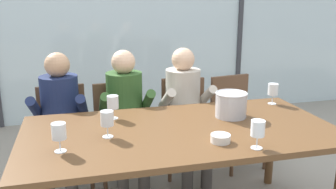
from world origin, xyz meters
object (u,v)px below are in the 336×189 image
object	(u,v)px
tasting_bowl	(220,138)
wine_glass_by_left_taster	(273,90)
chair_left_of_center	(119,124)
person_olive_shirt	(126,109)
ice_bucket_primary	(231,104)
chair_center	(185,118)
chair_right_of_center	(234,113)
person_beige_jumper	(185,105)
chair_near_curtain	(64,128)
person_navy_polo	(60,114)
wine_glass_spare_empty	(113,103)
wine_glass_by_right_taster	(59,133)
wine_glass_near_bucket	(107,120)
wine_glass_center_pour	(258,130)
dining_table	(181,139)

from	to	relation	value
tasting_bowl	wine_glass_by_left_taster	distance (m)	1.00
chair_left_of_center	person_olive_shirt	world-z (taller)	person_olive_shirt
ice_bucket_primary	tasting_bowl	distance (m)	0.52
chair_center	chair_right_of_center	bearing A→B (deg)	5.50
person_beige_jumper	tasting_bowl	world-z (taller)	person_beige_jumper
chair_right_of_center	person_olive_shirt	xyz separation A→B (m)	(-1.10, -0.14, 0.17)
chair_near_curtain	person_navy_polo	world-z (taller)	person_navy_polo
wine_glass_by_left_taster	wine_glass_spare_empty	size ratio (longest dim) A/B	1.00
wine_glass_by_right_taster	ice_bucket_primary	bearing A→B (deg)	15.64
person_beige_jumper	wine_glass_by_right_taster	xyz separation A→B (m)	(-1.07, -1.00, 0.21)
chair_near_curtain	wine_glass_spare_empty	size ratio (longest dim) A/B	5.04
chair_near_curtain	tasting_bowl	world-z (taller)	chair_near_curtain
wine_glass_near_bucket	person_olive_shirt	bearing A→B (deg)	74.45
chair_near_curtain	chair_left_of_center	distance (m)	0.49
chair_left_of_center	person_beige_jumper	world-z (taller)	person_beige_jumper
wine_glass_by_left_taster	chair_center	bearing A→B (deg)	135.78
ice_bucket_primary	wine_glass_center_pour	world-z (taller)	ice_bucket_primary
chair_center	wine_glass_by_left_taster	world-z (taller)	wine_glass_by_left_taster
wine_glass_by_left_taster	wine_glass_center_pour	world-z (taller)	same
wine_glass_spare_empty	person_navy_polo	bearing A→B (deg)	129.72
dining_table	wine_glass_spare_empty	world-z (taller)	wine_glass_spare_empty
chair_center	wine_glass_near_bucket	size ratio (longest dim) A/B	5.04
person_beige_jumper	wine_glass_center_pour	distance (m)	1.26
chair_near_curtain	chair_center	size ratio (longest dim) A/B	1.00
dining_table	person_olive_shirt	xyz separation A→B (m)	(-0.26, 0.81, -0.02)
chair_left_of_center	tasting_bowl	bearing A→B (deg)	-72.29
wine_glass_near_bucket	wine_glass_center_pour	bearing A→B (deg)	-25.50
wine_glass_by_left_taster	chair_near_curtain	bearing A→B (deg)	161.88
ice_bucket_primary	wine_glass_spare_empty	bearing A→B (deg)	168.51
person_olive_shirt	wine_glass_by_right_taster	distance (m)	1.15
chair_left_of_center	wine_glass_near_bucket	xyz separation A→B (m)	(-0.18, -0.95, 0.38)
person_beige_jumper	wine_glass_by_right_taster	bearing A→B (deg)	-139.52
person_navy_polo	wine_glass_by_left_taster	xyz separation A→B (m)	(1.73, -0.44, 0.21)
person_navy_polo	person_olive_shirt	distance (m)	0.56
dining_table	wine_glass_center_pour	distance (m)	0.58
tasting_bowl	wine_glass_center_pour	xyz separation A→B (m)	(0.17, -0.14, 0.09)
person_navy_polo	wine_glass_by_left_taster	distance (m)	1.80
wine_glass_spare_empty	chair_near_curtain	bearing A→B (deg)	122.32
chair_near_curtain	wine_glass_near_bucket	xyz separation A→B (m)	(0.31, -0.97, 0.38)
chair_left_of_center	wine_glass_spare_empty	size ratio (longest dim) A/B	5.04
wine_glass_center_pour	wine_glass_by_right_taster	xyz separation A→B (m)	(-1.13, 0.24, 0.00)
wine_glass_center_pour	wine_glass_spare_empty	bearing A→B (deg)	135.34
person_olive_shirt	person_beige_jumper	size ratio (longest dim) A/B	1.00
person_beige_jumper	wine_glass_near_bucket	xyz separation A→B (m)	(-0.78, -0.84, 0.21)
wine_glass_by_left_taster	dining_table	bearing A→B (deg)	-157.42
person_olive_shirt	chair_right_of_center	bearing A→B (deg)	6.87
chair_right_of_center	tasting_bowl	distance (m)	1.43
chair_center	chair_right_of_center	size ratio (longest dim) A/B	1.00
chair_center	dining_table	bearing A→B (deg)	-103.08
wine_glass_by_left_taster	chair_left_of_center	bearing A→B (deg)	155.86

